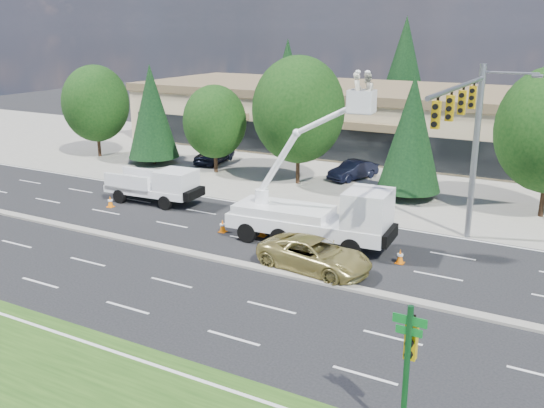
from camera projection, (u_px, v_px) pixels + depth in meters
The scene contains 23 objects.
ground at pixel (213, 259), 29.11m from camera, with size 140.00×140.00×0.00m, color black.
concrete_apron at pixel (363, 174), 45.87m from camera, with size 140.00×22.00×0.01m, color gray.
road_median at pixel (213, 258), 29.10m from camera, with size 120.00×0.55×0.12m, color gray.
strip_mall at pixel (405, 119), 53.43m from camera, with size 50.40×15.40×5.50m.
tree_front_a at pixel (96, 103), 50.66m from camera, with size 5.56×5.56×7.71m.
tree_front_b at pixel (152, 111), 47.93m from camera, with size 4.03×4.03×7.94m.
tree_front_c at pixel (215, 122), 45.25m from camera, with size 4.78×4.78×6.63m.
tree_front_d at pixel (299, 110), 41.60m from camera, with size 6.42×6.42×8.91m.
tree_front_e at pixel (412, 133), 38.14m from camera, with size 4.05×4.05×7.99m.
tree_back_a at pixel (288, 76), 71.28m from camera, with size 4.75×4.75×9.36m.
tree_back_b at pixel (404, 69), 64.38m from camera, with size 5.99×5.99×11.80m.
tree_back_c at pixel (544, 94), 58.40m from camera, with size 4.16×4.16×8.21m.
signal_mast at pixel (469, 130), 28.62m from camera, with size 2.76×10.16×9.00m.
street_sign_pole at pixel (408, 359), 15.78m from camera, with size 0.90×0.44×4.00m.
utility_pickup at pixel (158, 189), 38.01m from camera, with size 6.03×2.66×2.26m.
bucket_truck at pixel (323, 210), 30.38m from camera, with size 8.45×3.20×8.84m.
traffic_cone_a at pixel (110, 202), 37.37m from camera, with size 0.40×0.40×0.70m.
traffic_cone_b at pixel (223, 226), 32.83m from camera, with size 0.40×0.40×0.70m.
traffic_cone_c at pixel (262, 230), 32.19m from camera, with size 0.40×0.40×0.70m.
traffic_cone_d at pixel (400, 256), 28.52m from camera, with size 0.40×0.40×0.70m.
minivan at pixel (315, 255), 27.61m from camera, with size 2.47×5.35×1.49m, color tan.
parked_car_west at pixel (214, 153), 49.34m from camera, with size 1.88×4.68×1.60m, color black.
parked_car_east at pixel (353, 170), 44.01m from camera, with size 1.44×4.12×1.36m, color black.
Camera 1 is at (15.69, -22.36, 10.79)m, focal length 40.00 mm.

